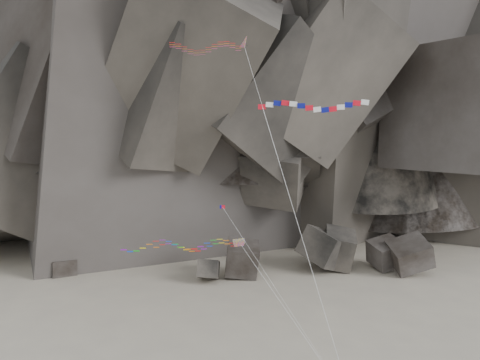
{
  "coord_description": "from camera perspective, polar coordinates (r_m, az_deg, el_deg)",
  "views": [
    {
      "loc": [
        -5.51,
        -42.74,
        24.19
      ],
      "look_at": [
        -2.06,
        6.0,
        18.57
      ],
      "focal_mm": 35.0,
      "sensor_mm": 36.0,
      "label": 1
    }
  ],
  "objects": [
    {
      "name": "headland",
      "position": [
        114.27,
        -1.28,
        15.53
      ],
      "size": [
        110.0,
        70.0,
        84.0
      ],
      "primitive_type": null,
      "color": "#4F4840",
      "rests_on": "ground"
    },
    {
      "name": "boulder_field",
      "position": [
        79.82,
        9.75,
        -9.46
      ],
      "size": [
        62.4,
        12.53,
        8.04
      ],
      "color": "#47423F",
      "rests_on": "ground"
    },
    {
      "name": "delta_kite",
      "position": [
        48.22,
        -4.47,
        15.81
      ],
      "size": [
        15.66,
        13.56,
        31.77
      ],
      "rotation": [
        0.0,
        0.0,
        0.31
      ],
      "color": "red",
      "rests_on": "ground"
    },
    {
      "name": "banner_kite",
      "position": [
        45.98,
        8.86,
        8.77
      ],
      "size": [
        10.34,
        11.75,
        25.28
      ],
      "rotation": [
        0.0,
        0.0,
        -0.26
      ],
      "color": "red",
      "rests_on": "ground"
    },
    {
      "name": "parafoil_kite",
      "position": [
        48.2,
        -7.72,
        -7.86
      ],
      "size": [
        20.84,
        12.13,
        11.45
      ],
      "rotation": [
        0.0,
        0.0,
        0.04
      ],
      "color": "yellow",
      "rests_on": "ground"
    },
    {
      "name": "pennant_kite",
      "position": [
        44.26,
        1.2,
        -8.44
      ],
      "size": [
        10.51,
        10.28,
        15.08
      ],
      "rotation": [
        0.0,
        0.0,
        -0.27
      ],
      "color": "red",
      "rests_on": "ground"
    }
  ]
}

